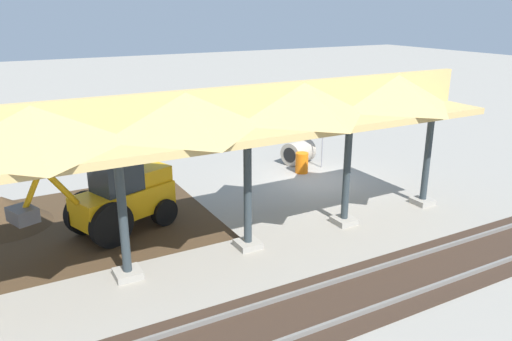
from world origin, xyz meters
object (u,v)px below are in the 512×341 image
stop_sign (323,127)px  traffic_barrel (302,163)px  concrete_pipe (298,152)px  backhoe (119,194)px

stop_sign → traffic_barrel: 1.88m
concrete_pipe → stop_sign: bearing=118.7°
backhoe → traffic_barrel: 8.79m
concrete_pipe → backhoe: bearing=20.8°
backhoe → traffic_barrel: backhoe is taller
stop_sign → concrete_pipe: (0.58, -1.05, -1.33)m
stop_sign → concrete_pipe: bearing=-61.3°
concrete_pipe → traffic_barrel: bearing=62.8°
traffic_barrel → backhoe: bearing=14.7°
stop_sign → backhoe: backhoe is taller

